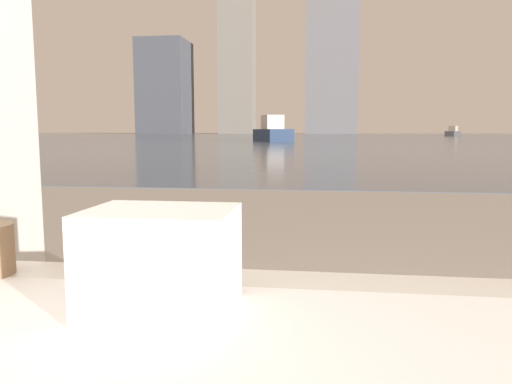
# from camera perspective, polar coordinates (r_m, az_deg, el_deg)

# --- Properties ---
(towel_stack) EXTENTS (0.22, 0.17, 0.16)m
(towel_stack) POSITION_cam_1_polar(r_m,az_deg,el_deg) (0.78, -10.79, -7.72)
(towel_stack) COLOR white
(towel_stack) RESTS_ON bathtub
(harbor_water) EXTENTS (180.00, 110.00, 0.01)m
(harbor_water) POSITION_cam_1_polar(r_m,az_deg,el_deg) (61.95, 7.56, 6.24)
(harbor_water) COLOR slate
(harbor_water) RESTS_ON ground_plane
(harbor_boat_1) EXTENTS (3.14, 4.15, 1.49)m
(harbor_boat_1) POSITION_cam_1_polar(r_m,az_deg,el_deg) (81.66, 21.60, 6.36)
(harbor_boat_1) COLOR #4C4C51
(harbor_boat_1) RESTS_ON harbor_water
(harbor_boat_2) EXTENTS (3.56, 5.52, 1.96)m
(harbor_boat_2) POSITION_cam_1_polar(r_m,az_deg,el_deg) (37.85, 1.88, 6.85)
(harbor_boat_2) COLOR navy
(harbor_boat_2) RESTS_ON harbor_water
(skyline_tower_0) EXTENTS (11.08, 11.94, 22.06)m
(skyline_tower_0) POSITION_cam_1_polar(r_m,az_deg,el_deg) (124.30, -10.34, 11.66)
(skyline_tower_0) COLOR #4C515B
(skyline_tower_0) RESTS_ON ground_plane
(skyline_tower_1) EXTENTS (8.03, 6.39, 52.53)m
(skyline_tower_1) POSITION_cam_1_polar(r_m,az_deg,el_deg) (122.36, -2.22, 19.06)
(skyline_tower_1) COLOR gray
(skyline_tower_1) RESTS_ON ground_plane
(skyline_tower_2) EXTENTS (11.79, 7.11, 50.87)m
(skyline_tower_2) POSITION_cam_1_polar(r_m,az_deg,el_deg) (120.49, 8.74, 18.77)
(skyline_tower_2) COLOR slate
(skyline_tower_2) RESTS_ON ground_plane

